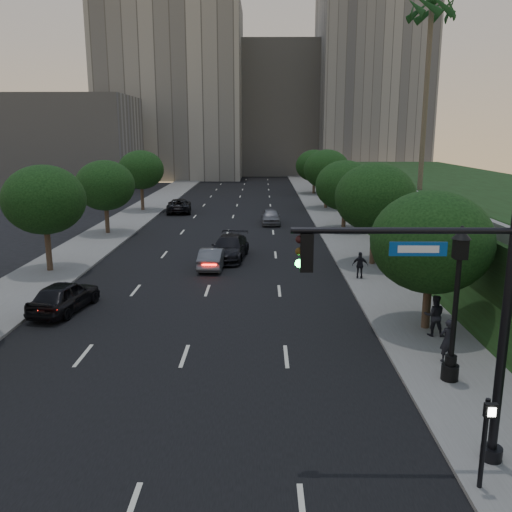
{
  "coord_description": "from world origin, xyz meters",
  "views": [
    {
      "loc": [
        3.05,
        -14.83,
        8.61
      ],
      "look_at": [
        2.79,
        7.04,
        3.6
      ],
      "focal_mm": 38.0,
      "sensor_mm": 36.0,
      "label": 1
    }
  ],
  "objects_px": {
    "traffic_signal_mast": "(461,334)",
    "street_lamp": "(455,312)",
    "sedan_mid_left": "(212,258)",
    "sedan_near_right": "(229,248)",
    "pedestrian_a": "(447,341)",
    "pedestrian_b": "(434,315)",
    "sedan_far_left": "(179,206)",
    "sedan_near_left": "(64,296)",
    "sedan_far_right": "(271,217)",
    "pedestrian_c": "(360,265)"
  },
  "relations": [
    {
      "from": "pedestrian_b",
      "to": "pedestrian_a",
      "type": "bearing_deg",
      "value": 90.44
    },
    {
      "from": "sedan_mid_left",
      "to": "sedan_far_left",
      "type": "relative_size",
      "value": 0.76
    },
    {
      "from": "sedan_near_left",
      "to": "pedestrian_b",
      "type": "distance_m",
      "value": 17.33
    },
    {
      "from": "sedan_mid_left",
      "to": "sedan_near_right",
      "type": "height_order",
      "value": "sedan_near_right"
    },
    {
      "from": "pedestrian_b",
      "to": "pedestrian_c",
      "type": "height_order",
      "value": "pedestrian_b"
    },
    {
      "from": "sedan_near_left",
      "to": "sedan_far_right",
      "type": "xyz_separation_m",
      "value": [
        10.49,
        25.99,
        -0.04
      ]
    },
    {
      "from": "sedan_near_right",
      "to": "pedestrian_c",
      "type": "height_order",
      "value": "pedestrian_c"
    },
    {
      "from": "pedestrian_a",
      "to": "sedan_far_right",
      "type": "bearing_deg",
      "value": -88.78
    },
    {
      "from": "street_lamp",
      "to": "pedestrian_b",
      "type": "distance_m",
      "value": 4.6
    },
    {
      "from": "sedan_mid_left",
      "to": "sedan_near_right",
      "type": "distance_m",
      "value": 2.77
    },
    {
      "from": "traffic_signal_mast",
      "to": "sedan_far_left",
      "type": "xyz_separation_m",
      "value": [
        -14.12,
        45.95,
        -2.91
      ]
    },
    {
      "from": "sedan_far_left",
      "to": "traffic_signal_mast",
      "type": "bearing_deg",
      "value": 100.49
    },
    {
      "from": "sedan_near_left",
      "to": "sedan_far_left",
      "type": "bearing_deg",
      "value": -80.93
    },
    {
      "from": "sedan_far_right",
      "to": "pedestrian_a",
      "type": "bearing_deg",
      "value": -80.43
    },
    {
      "from": "sedan_near_left",
      "to": "sedan_far_right",
      "type": "relative_size",
      "value": 1.05
    },
    {
      "from": "sedan_near_left",
      "to": "sedan_far_right",
      "type": "distance_m",
      "value": 28.03
    },
    {
      "from": "sedan_far_left",
      "to": "pedestrian_b",
      "type": "relative_size",
      "value": 3.09
    },
    {
      "from": "sedan_near_right",
      "to": "pedestrian_b",
      "type": "xyz_separation_m",
      "value": [
        9.6,
        -14.73,
        0.24
      ]
    },
    {
      "from": "sedan_near_right",
      "to": "sedan_far_right",
      "type": "height_order",
      "value": "sedan_near_right"
    },
    {
      "from": "sedan_far_left",
      "to": "sedan_near_right",
      "type": "bearing_deg",
      "value": 100.49
    },
    {
      "from": "street_lamp",
      "to": "sedan_near_left",
      "type": "distance_m",
      "value": 18.07
    },
    {
      "from": "sedan_near_right",
      "to": "sedan_mid_left",
      "type": "bearing_deg",
      "value": -103.03
    },
    {
      "from": "traffic_signal_mast",
      "to": "pedestrian_c",
      "type": "height_order",
      "value": "traffic_signal_mast"
    },
    {
      "from": "traffic_signal_mast",
      "to": "pedestrian_a",
      "type": "distance_m",
      "value": 7.13
    },
    {
      "from": "pedestrian_b",
      "to": "street_lamp",
      "type": "bearing_deg",
      "value": 87.91
    },
    {
      "from": "sedan_far_left",
      "to": "sedan_far_right",
      "type": "distance_m",
      "value": 12.48
    },
    {
      "from": "pedestrian_a",
      "to": "pedestrian_b",
      "type": "distance_m",
      "value": 2.72
    },
    {
      "from": "pedestrian_a",
      "to": "pedestrian_b",
      "type": "xyz_separation_m",
      "value": [
        0.34,
        2.69,
        0.06
      ]
    },
    {
      "from": "sedan_near_left",
      "to": "sedan_far_left",
      "type": "relative_size",
      "value": 0.83
    },
    {
      "from": "sedan_mid_left",
      "to": "pedestrian_b",
      "type": "xyz_separation_m",
      "value": [
        10.52,
        -12.12,
        0.35
      ]
    },
    {
      "from": "traffic_signal_mast",
      "to": "street_lamp",
      "type": "bearing_deg",
      "value": 71.54
    },
    {
      "from": "street_lamp",
      "to": "sedan_near_right",
      "type": "xyz_separation_m",
      "value": [
        -8.87,
        18.98,
        -1.83
      ]
    },
    {
      "from": "traffic_signal_mast",
      "to": "pedestrian_a",
      "type": "xyz_separation_m",
      "value": [
        1.97,
        6.3,
        -2.69
      ]
    },
    {
      "from": "sedan_near_left",
      "to": "sedan_near_right",
      "type": "xyz_separation_m",
      "value": [
        7.4,
        11.34,
        0.02
      ]
    },
    {
      "from": "sedan_far_left",
      "to": "pedestrian_a",
      "type": "bearing_deg",
      "value": 105.5
    },
    {
      "from": "sedan_near_left",
      "to": "pedestrian_b",
      "type": "relative_size",
      "value": 2.57
    },
    {
      "from": "traffic_signal_mast",
      "to": "street_lamp",
      "type": "xyz_separation_m",
      "value": [
        1.58,
        4.74,
        -1.04
      ]
    },
    {
      "from": "sedan_mid_left",
      "to": "sedan_near_left",
      "type": "bearing_deg",
      "value": 55.97
    },
    {
      "from": "sedan_near_left",
      "to": "pedestrian_c",
      "type": "height_order",
      "value": "pedestrian_c"
    },
    {
      "from": "sedan_mid_left",
      "to": "pedestrian_c",
      "type": "relative_size",
      "value": 2.64
    },
    {
      "from": "sedan_far_left",
      "to": "sedan_far_right",
      "type": "height_order",
      "value": "sedan_far_left"
    },
    {
      "from": "traffic_signal_mast",
      "to": "sedan_mid_left",
      "type": "relative_size",
      "value": 1.68
    },
    {
      "from": "sedan_far_right",
      "to": "pedestrian_a",
      "type": "xyz_separation_m",
      "value": [
        6.17,
        -32.08,
        0.24
      ]
    },
    {
      "from": "traffic_signal_mast",
      "to": "sedan_near_left",
      "type": "height_order",
      "value": "traffic_signal_mast"
    },
    {
      "from": "sedan_mid_left",
      "to": "sedan_near_right",
      "type": "xyz_separation_m",
      "value": [
        0.92,
        2.61,
        0.12
      ]
    },
    {
      "from": "pedestrian_a",
      "to": "sedan_near_right",
      "type": "bearing_deg",
      "value": -71.67
    },
    {
      "from": "traffic_signal_mast",
      "to": "sedan_near_right",
      "type": "relative_size",
      "value": 1.26
    },
    {
      "from": "pedestrian_a",
      "to": "pedestrian_b",
      "type": "bearing_deg",
      "value": -106.86
    },
    {
      "from": "street_lamp",
      "to": "sedan_near_right",
      "type": "bearing_deg",
      "value": 115.05
    },
    {
      "from": "sedan_far_right",
      "to": "pedestrian_c",
      "type": "bearing_deg",
      "value": -77.37
    }
  ]
}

